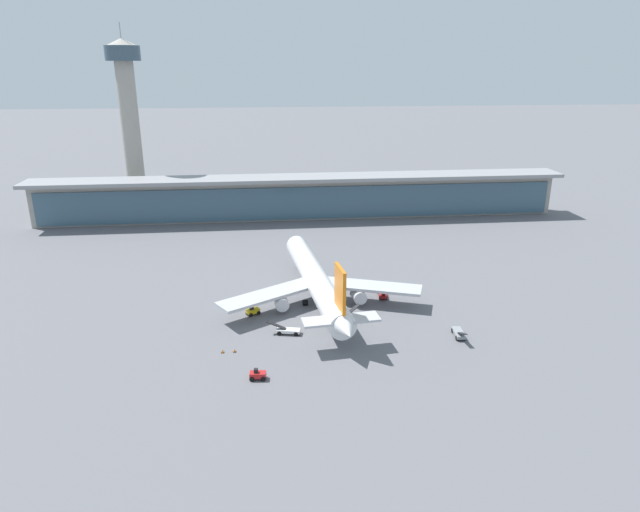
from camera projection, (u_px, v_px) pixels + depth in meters
ground_plane at (330, 320)px, 119.28m from camera, size 1200.00×1200.00×0.00m
airliner_on_stand at (317, 281)px, 127.11m from camera, size 46.41×60.68×16.15m
service_truck_near_nose_red at (383, 294)px, 130.92m from camera, size 2.42×6.92×2.70m
service_truck_under_wing_grey at (459, 333)px, 111.97m from camera, size 2.27×6.89×2.70m
service_truck_mid_apron_yellow at (253, 311)px, 121.73m from camera, size 3.33×2.91×2.05m
service_truck_by_tail_white at (287, 330)px, 113.15m from camera, size 6.94×2.78×2.70m
service_truck_on_taxiway_red at (345, 317)px, 119.14m from camera, size 6.50×4.72×2.70m
service_truck_at_far_stand_red at (258, 375)px, 96.91m from camera, size 2.99×1.94×2.05m
terminal_building at (301, 196)px, 195.18m from camera, size 183.60×12.80×15.20m
control_tower at (129, 112)px, 198.57m from camera, size 12.00×12.00×65.07m
safety_cone_alpha at (235, 351)px, 106.17m from camera, size 0.62×0.62×0.70m
safety_cone_bravo at (223, 351)px, 105.94m from camera, size 0.62×0.62×0.70m
safety_cone_charlie at (347, 337)px, 111.55m from camera, size 0.62×0.62×0.70m
safety_cone_delta at (348, 337)px, 111.47m from camera, size 0.62×0.62×0.70m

